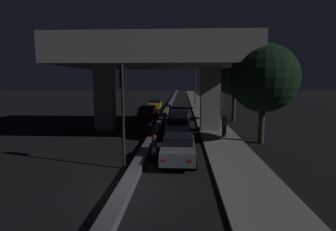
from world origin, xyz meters
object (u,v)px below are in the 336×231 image
traffic_light_left_of_median (123,98)px  car_grey_third (179,117)px  pedestrian_on_sidewalk (224,126)px  car_dark_red_lead_oncoming (148,112)px  motorcycle_blue_filtering_far (170,112)px  car_grey_lead (179,147)px  car_grey_second (178,125)px  motorcycle_red_filtering_mid (165,124)px  street_lamp (193,80)px  car_taxi_yellow_second_oncoming (155,105)px  motorcycle_white_filtering_near (154,148)px

traffic_light_left_of_median → car_grey_third: size_ratio=1.21×
pedestrian_on_sidewalk → traffic_light_left_of_median: bearing=-130.8°
car_dark_red_lead_oncoming → pedestrian_on_sidewalk: pedestrian_on_sidewalk is taller
traffic_light_left_of_median → motorcycle_blue_filtering_far: bearing=85.4°
car_grey_lead → car_dark_red_lead_oncoming: car_dark_red_lead_oncoming is taller
car_grey_second → pedestrian_on_sidewalk: size_ratio=2.59×
car_grey_second → motorcycle_blue_filtering_far: size_ratio=2.46×
car_dark_red_lead_oncoming → car_grey_third: bearing=50.0°
car_grey_lead → motorcycle_red_filtering_mid: size_ratio=2.64×
motorcycle_red_filtering_mid → street_lamp: bearing=-9.7°
street_lamp → car_grey_third: size_ratio=1.72×
motorcycle_red_filtering_mid → traffic_light_left_of_median: bearing=170.0°
car_taxi_yellow_second_oncoming → traffic_light_left_of_median: bearing=2.1°
car_grey_third → car_taxi_yellow_second_oncoming: bearing=16.8°
car_taxi_yellow_second_oncoming → motorcycle_white_filtering_near: size_ratio=2.38×
motorcycle_white_filtering_near → motorcycle_blue_filtering_far: motorcycle_blue_filtering_far is taller
car_grey_lead → car_grey_third: car_grey_lead is taller
pedestrian_on_sidewalk → car_taxi_yellow_second_oncoming: bearing=110.7°
street_lamp → car_dark_red_lead_oncoming: 18.06m
car_grey_second → motorcycle_white_filtering_near: size_ratio=2.33×
car_taxi_yellow_second_oncoming → motorcycle_red_filtering_mid: car_taxi_yellow_second_oncoming is taller
motorcycle_white_filtering_near → street_lamp: bearing=-9.0°
car_dark_red_lead_oncoming → car_taxi_yellow_second_oncoming: car_dark_red_lead_oncoming is taller
car_dark_red_lead_oncoming → motorcycle_blue_filtering_far: (2.56, 0.90, -0.16)m
car_grey_lead → street_lamp: bearing=-2.9°
car_grey_third → pedestrian_on_sidewalk: pedestrian_on_sidewalk is taller
car_grey_third → street_lamp: bearing=-6.1°
car_grey_third → car_dark_red_lead_oncoming: size_ratio=1.07×
street_lamp → motorcycle_red_filtering_mid: bearing=-97.9°
car_grey_second → car_dark_red_lead_oncoming: car_grey_second is taller
motorcycle_blue_filtering_far → pedestrian_on_sidewalk: (4.65, -11.08, 0.38)m
street_lamp → car_dark_red_lead_oncoming: street_lamp is taller
traffic_light_left_of_median → car_grey_second: size_ratio=1.18×
car_dark_red_lead_oncoming → pedestrian_on_sidewalk: (7.20, -10.18, 0.22)m
car_grey_third → motorcycle_red_filtering_mid: bearing=163.2°
car_grey_third → pedestrian_on_sidewalk: 7.64m
car_grey_lead → car_grey_second: bearing=2.1°
traffic_light_left_of_median → motorcycle_white_filtering_near: size_ratio=2.74×
motorcycle_blue_filtering_far → car_grey_third: bearing=-164.7°
car_taxi_yellow_second_oncoming → motorcycle_white_filtering_near: car_taxi_yellow_second_oncoming is taller
car_dark_red_lead_oncoming → motorcycle_blue_filtering_far: 2.71m
car_grey_lead → pedestrian_on_sidewalk: (3.39, 5.68, 0.23)m
car_grey_third → car_dark_red_lead_oncoming: 5.02m
car_grey_third → motorcycle_red_filtering_mid: motorcycle_red_filtering_mid is taller
car_taxi_yellow_second_oncoming → motorcycle_white_filtering_near: bearing=5.4°
car_grey_lead → motorcycle_blue_filtering_far: (-1.25, 16.76, -0.15)m
car_grey_lead → car_taxi_yellow_second_oncoming: bearing=9.4°
car_grey_lead → motorcycle_white_filtering_near: bearing=76.0°
car_grey_second → car_grey_third: bearing=-0.8°
car_grey_lead → car_dark_red_lead_oncoming: (-3.81, 15.86, 0.00)m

